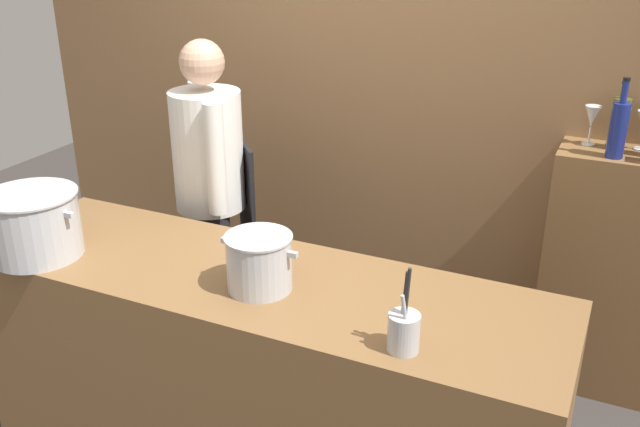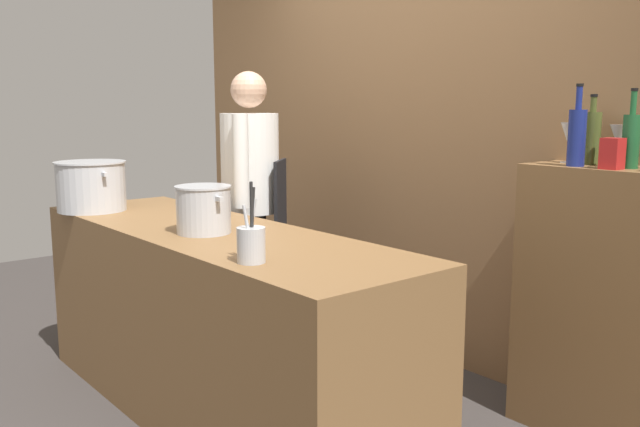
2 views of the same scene
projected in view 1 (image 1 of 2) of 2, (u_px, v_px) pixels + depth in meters
brick_back_panel at (389, 56)px, 3.63m from camera, size 4.40×0.10×3.00m
prep_counter at (262, 374)px, 2.88m from camera, size 2.36×0.70×0.90m
bar_cabinet at (627, 278)px, 3.30m from camera, size 0.76×0.32×1.21m
chef at (211, 183)px, 3.45m from camera, size 0.44×0.45×1.66m
stockpot_large at (34, 224)px, 2.82m from camera, size 0.43×0.38×0.27m
stockpot_small at (259, 262)px, 2.58m from camera, size 0.31×0.25×0.21m
utensil_crock at (404, 331)px, 2.22m from camera, size 0.10×0.10×0.30m
wine_bottle_olive at (619, 122)px, 3.12m from camera, size 0.08×0.08×0.31m
wine_bottle_cobalt at (618, 128)px, 3.00m from camera, size 0.07×0.07×0.35m
wine_glass_tall at (592, 118)px, 3.17m from camera, size 0.07×0.07×0.18m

